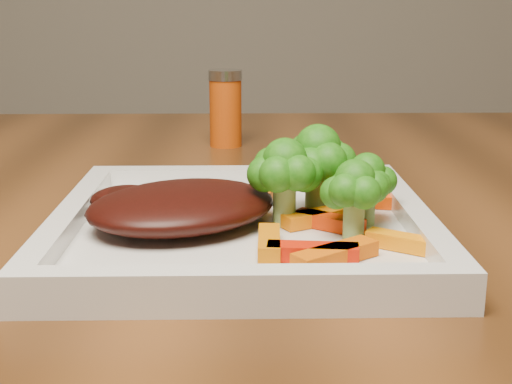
{
  "coord_description": "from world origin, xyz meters",
  "views": [
    {
      "loc": [
        0.14,
        -0.65,
        0.92
      ],
      "look_at": [
        0.15,
        -0.15,
        0.79
      ],
      "focal_mm": 50.0,
      "sensor_mm": 36.0,
      "label": 1
    }
  ],
  "objects": [
    {
      "name": "plate",
      "position": [
        0.14,
        -0.15,
        0.76
      ],
      "size": [
        0.27,
        0.27,
        0.01
      ],
      "primitive_type": "cube",
      "color": "silver",
      "rests_on": "dining_table"
    },
    {
      "name": "steak",
      "position": [
        0.09,
        -0.15,
        0.78
      ],
      "size": [
        0.18,
        0.17,
        0.03
      ],
      "primitive_type": "ellipsoid",
      "rotation": [
        0.0,
        0.0,
        0.52
      ],
      "color": "black",
      "rests_on": "plate"
    },
    {
      "name": "broccoli_0",
      "position": [
        0.2,
        -0.12,
        0.8
      ],
      "size": [
        0.08,
        0.08,
        0.07
      ],
      "primitive_type": null,
      "rotation": [
        0.0,
        0.0,
        -0.33
      ],
      "color": "#376F12",
      "rests_on": "plate"
    },
    {
      "name": "broccoli_1",
      "position": [
        0.23,
        -0.15,
        0.79
      ],
      "size": [
        0.06,
        0.06,
        0.06
      ],
      "primitive_type": null,
      "rotation": [
        0.0,
        0.0,
        -0.21
      ],
      "color": "#137714",
      "rests_on": "plate"
    },
    {
      "name": "broccoli_2",
      "position": [
        0.21,
        -0.18,
        0.79
      ],
      "size": [
        0.06,
        0.06,
        0.06
      ],
      "primitive_type": null,
      "rotation": [
        0.0,
        0.0,
        0.2
      ],
      "color": "#1B7112",
      "rests_on": "plate"
    },
    {
      "name": "broccoli_3",
      "position": [
        0.17,
        -0.15,
        0.79
      ],
      "size": [
        0.06,
        0.06,
        0.06
      ],
      "primitive_type": null,
      "rotation": [
        0.0,
        0.0,
        0.06
      ],
      "color": "#2C6510",
      "rests_on": "plate"
    },
    {
      "name": "carrot_0",
      "position": [
        0.2,
        -0.23,
        0.77
      ],
      "size": [
        0.06,
        0.05,
        0.01
      ],
      "primitive_type": "cube",
      "rotation": [
        0.0,
        0.0,
        0.63
      ],
      "color": "#CF5303",
      "rests_on": "plate"
    },
    {
      "name": "carrot_1",
      "position": [
        0.24,
        -0.21,
        0.77
      ],
      "size": [
        0.05,
        0.04,
        0.01
      ],
      "primitive_type": "cube",
      "rotation": [
        0.0,
        0.0,
        -0.59
      ],
      "color": "orange",
      "rests_on": "plate"
    },
    {
      "name": "carrot_2",
      "position": [
        0.16,
        -0.21,
        0.77
      ],
      "size": [
        0.02,
        0.05,
        0.01
      ],
      "primitive_type": "cube",
      "rotation": [
        0.0,
        0.0,
        1.53
      ],
      "color": "#CE6903",
      "rests_on": "plate"
    },
    {
      "name": "carrot_3",
      "position": [
        0.24,
        -0.1,
        0.77
      ],
      "size": [
        0.06,
        0.03,
        0.01
      ],
      "primitive_type": "cube",
      "rotation": [
        0.0,
        0.0,
        -0.28
      ],
      "color": "#F54104",
      "rests_on": "plate"
    },
    {
      "name": "carrot_4",
      "position": [
        0.16,
        -0.09,
        0.77
      ],
      "size": [
        0.03,
        0.06,
        0.01
      ],
      "primitive_type": "cube",
      "rotation": [
        0.0,
        0.0,
        1.24
      ],
      "color": "#D35103",
      "rests_on": "plate"
    },
    {
      "name": "carrot_5",
      "position": [
        0.2,
        -0.16,
        0.77
      ],
      "size": [
        0.05,
        0.04,
        0.01
      ],
      "primitive_type": "cube",
      "rotation": [
        0.0,
        0.0,
        -0.63
      ],
      "color": "red",
      "rests_on": "plate"
    },
    {
      "name": "carrot_6",
      "position": [
        0.19,
        -0.15,
        0.77
      ],
      "size": [
        0.06,
        0.04,
        0.01
      ],
      "primitive_type": "cube",
      "rotation": [
        0.0,
        0.0,
        0.5
      ],
      "color": "orange",
      "rests_on": "plate"
    },
    {
      "name": "spice_shaker",
      "position": [
        0.12,
        0.21,
        0.8
      ],
      "size": [
        0.04,
        0.04,
        0.09
      ],
      "primitive_type": "cylinder",
      "rotation": [
        0.0,
        0.0,
        0.02
      ],
      "color": "#B4400A",
      "rests_on": "dining_table"
    },
    {
      "name": "carrot_7",
      "position": [
        0.18,
        -0.22,
        0.77
      ],
      "size": [
        0.06,
        0.02,
        0.01
      ],
      "primitive_type": "cube",
      "rotation": [
        0.0,
        0.0,
        -0.11
      ],
      "color": "red",
      "rests_on": "plate"
    }
  ]
}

